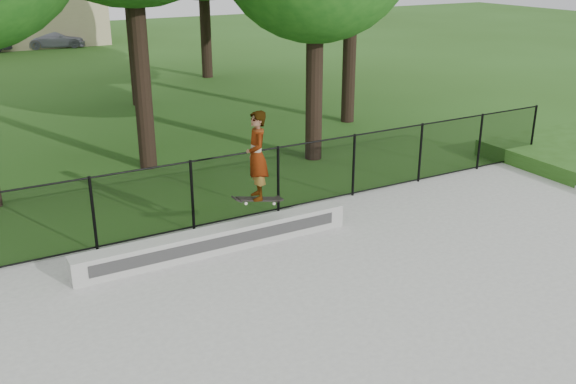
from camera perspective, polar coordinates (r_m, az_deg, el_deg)
name	(u,v)px	position (r m, az deg, el deg)	size (l,w,h in m)	color
ground	(468,347)	(10.11, 15.75, -13.11)	(100.00, 100.00, 0.00)	#264C15
concrete_slab	(469,345)	(10.09, 15.77, -12.97)	(14.00, 12.00, 0.06)	#979792
grind_ledge	(217,240)	(12.41, -6.31, -4.24)	(5.52, 0.40, 0.46)	#9A9B96
car_c	(53,39)	(42.05, -20.15, 12.66)	(1.48, 3.34, 1.06)	#8E8DA0
skater_airborne	(257,157)	(12.02, -2.78, 3.11)	(0.83, 0.71, 1.87)	black
chainlink_fence	(278,179)	(14.01, -0.88, 1.15)	(16.06, 0.06, 1.50)	black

